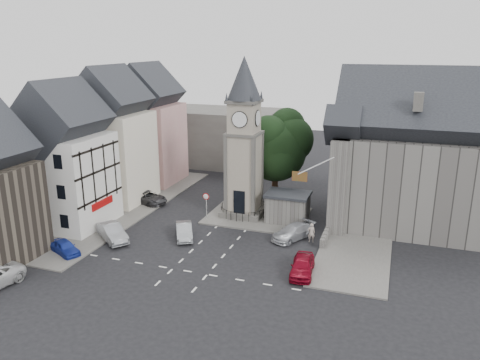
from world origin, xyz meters
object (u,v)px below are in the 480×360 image
at_px(clock_tower, 244,139).
at_px(car_west_blue, 65,247).
at_px(car_east_red, 302,266).
at_px(stone_shelter, 288,207).
at_px(pedestrian, 311,233).

xyz_separation_m(clock_tower, car_west_blue, (-11.50, -13.99, -7.51)).
xyz_separation_m(car_west_blue, car_east_red, (20.00, 3.00, 0.12)).
relative_size(stone_shelter, car_west_blue, 1.20).
height_order(car_west_blue, pedestrian, pedestrian).
xyz_separation_m(clock_tower, pedestrian, (8.00, -4.67, -7.20)).
xyz_separation_m(stone_shelter, car_west_blue, (-16.30, -13.50, -0.94)).
height_order(car_east_red, pedestrian, pedestrian).
bearing_deg(car_east_red, pedestrian, 89.27).
bearing_deg(clock_tower, pedestrian, -30.29).
distance_m(stone_shelter, pedestrian, 5.30).
height_order(clock_tower, car_east_red, clock_tower).
height_order(stone_shelter, car_east_red, stone_shelter).
distance_m(stone_shelter, car_west_blue, 21.19).
xyz_separation_m(car_east_red, pedestrian, (-0.50, 6.32, 0.19)).
xyz_separation_m(clock_tower, stone_shelter, (4.80, -0.49, -6.57)).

